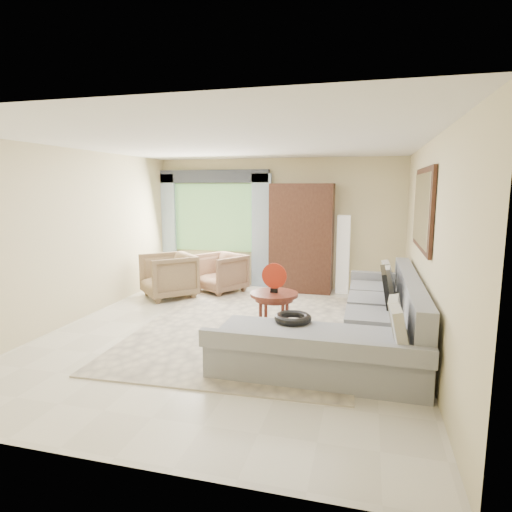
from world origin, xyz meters
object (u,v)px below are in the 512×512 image
(sectional_sofa, at_px, (363,327))
(armchair_right, at_px, (220,273))
(potted_plant, at_px, (180,273))
(floor_lamp, at_px, (343,254))
(coffee_table, at_px, (274,315))
(tv_screen, at_px, (386,287))
(armchair_left, at_px, (168,276))
(armoire, at_px, (302,238))

(sectional_sofa, xyz_separation_m, armchair_right, (-2.74, 2.40, 0.09))
(sectional_sofa, height_order, potted_plant, sectional_sofa)
(sectional_sofa, bearing_deg, floor_lamp, 98.33)
(coffee_table, height_order, armchair_right, armchair_right)
(armchair_right, bearing_deg, floor_lamp, 44.98)
(tv_screen, relative_size, armchair_left, 0.83)
(armchair_right, xyz_separation_m, potted_plant, (-0.93, 0.18, -0.09))
(armchair_left, height_order, potted_plant, armchair_left)
(coffee_table, xyz_separation_m, armoire, (-0.07, 2.81, 0.71))
(armchair_left, xyz_separation_m, floor_lamp, (3.10, 1.21, 0.34))
(armchair_right, relative_size, potted_plant, 1.43)
(armoire, bearing_deg, armchair_right, -161.61)
(sectional_sofa, height_order, armoire, armoire)
(armchair_left, height_order, floor_lamp, floor_lamp)
(armoire, height_order, floor_lamp, armoire)
(armchair_left, bearing_deg, coffee_table, 10.02)
(tv_screen, bearing_deg, armchair_left, 160.87)
(armchair_right, height_order, potted_plant, armchair_right)
(armchair_left, relative_size, floor_lamp, 0.60)
(armoire, bearing_deg, sectional_sofa, -66.94)
(sectional_sofa, relative_size, armchair_right, 4.19)
(armchair_right, bearing_deg, coffee_table, -24.41)
(armchair_left, bearing_deg, tv_screen, 26.06)
(tv_screen, xyz_separation_m, potted_plant, (-3.94, 2.14, -0.43))
(sectional_sofa, bearing_deg, armchair_left, 153.65)
(sectional_sofa, height_order, coffee_table, sectional_sofa)
(tv_screen, relative_size, coffee_table, 1.16)
(sectional_sofa, relative_size, potted_plant, 5.99)
(tv_screen, height_order, armoire, armoire)
(floor_lamp, bearing_deg, armoire, -175.71)
(armchair_left, distance_m, floor_lamp, 3.34)
(armchair_left, bearing_deg, floor_lamp, 66.46)
(tv_screen, relative_size, armchair_right, 0.90)
(armchair_left, distance_m, armchair_right, 1.02)
(coffee_table, xyz_separation_m, floor_lamp, (0.73, 2.87, 0.41))
(coffee_table, height_order, potted_plant, coffee_table)
(armchair_left, height_order, armchair_right, armchair_left)
(sectional_sofa, relative_size, armchair_left, 3.86)
(coffee_table, xyz_separation_m, armchair_left, (-2.37, 1.67, 0.07))
(tv_screen, distance_m, potted_plant, 4.50)
(tv_screen, height_order, coffee_table, tv_screen)
(sectional_sofa, relative_size, coffee_table, 5.42)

